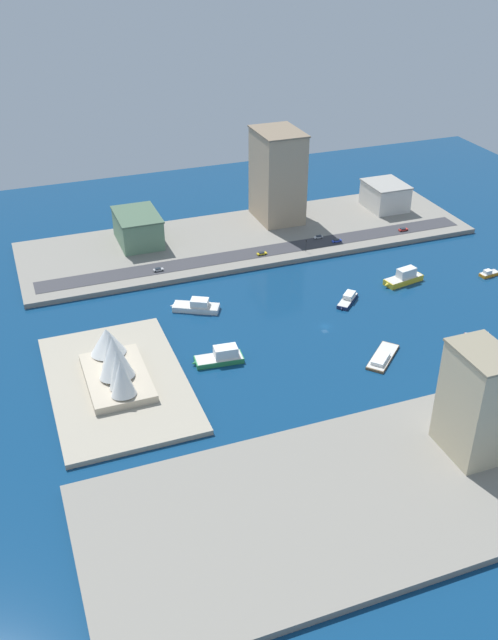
# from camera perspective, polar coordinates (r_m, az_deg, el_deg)

# --- Properties ---
(ground_plane) EXTENTS (440.00, 440.00, 0.00)m
(ground_plane) POSITION_cam_1_polar(r_m,az_deg,el_deg) (304.68, 6.19, -0.51)
(ground_plane) COLOR navy
(quay_west) EXTENTS (70.00, 240.00, 2.45)m
(quay_west) POSITION_cam_1_polar(r_m,az_deg,el_deg) (239.93, 16.35, -11.44)
(quay_west) COLOR gray
(quay_west) RESTS_ON ground_plane
(quay_east) EXTENTS (70.00, 240.00, 2.45)m
(quay_east) POSITION_cam_1_polar(r_m,az_deg,el_deg) (381.44, -0.08, 6.66)
(quay_east) COLOR gray
(quay_east) RESTS_ON ground_plane
(peninsula_point) EXTENTS (80.30, 50.00, 2.00)m
(peninsula_point) POSITION_cam_1_polar(r_m,az_deg,el_deg) (271.44, -10.58, -5.03)
(peninsula_point) COLOR #A89E89
(peninsula_point) RESTS_ON ground_plane
(road_strip) EXTENTS (12.32, 228.00, 0.15)m
(road_strip) POSITION_cam_1_polar(r_m,az_deg,el_deg) (363.07, 1.09, 5.56)
(road_strip) COLOR #38383D
(road_strip) RESTS_ON quay_east
(barge_flat_brown) EXTENTS (19.91, 20.79, 2.54)m
(barge_flat_brown) POSITION_cam_1_polar(r_m,az_deg,el_deg) (286.13, 10.72, -2.99)
(barge_flat_brown) COLOR brown
(barge_flat_brown) RESTS_ON ground_plane
(patrol_launch_navy) EXTENTS (14.38, 14.68, 3.72)m
(patrol_launch_navy) POSITION_cam_1_polar(r_m,az_deg,el_deg) (324.01, 8.01, 1.69)
(patrol_launch_navy) COLOR #1E284C
(patrol_launch_navy) RESTS_ON ground_plane
(ferry_white_commuter) EXTENTS (16.13, 21.76, 5.58)m
(ferry_white_commuter) POSITION_cam_1_polar(r_m,az_deg,el_deg) (314.85, -4.27, 1.12)
(ferry_white_commuter) COLOR silver
(ferry_white_commuter) RESTS_ON ground_plane
(ferry_yellow_fast) EXTENTS (10.41, 22.08, 7.07)m
(ferry_yellow_fast) POSITION_cam_1_polar(r_m,az_deg,el_deg) (345.10, 12.42, 3.37)
(ferry_yellow_fast) COLOR yellow
(ferry_yellow_fast) RESTS_ON ground_plane
(tugboat_red) EXTENTS (9.13, 11.63, 3.50)m
(tugboat_red) POSITION_cam_1_polar(r_m,az_deg,el_deg) (308.06, 18.07, -1.35)
(tugboat_red) COLOR red
(tugboat_red) RESTS_ON ground_plane
(water_taxi_orange) EXTENTS (5.26, 11.43, 3.25)m
(water_taxi_orange) POSITION_cam_1_polar(r_m,az_deg,el_deg) (363.40, 18.86, 3.59)
(water_taxi_orange) COLOR orange
(water_taxi_orange) RESTS_ON ground_plane
(ferry_green_doubledeck) EXTENTS (9.27, 20.95, 6.48)m
(ferry_green_doubledeck) POSITION_cam_1_polar(r_m,az_deg,el_deg) (279.32, -2.25, -2.96)
(ferry_green_doubledeck) COLOR #2D8C4C
(ferry_green_doubledeck) RESTS_ON ground_plane
(hotel_broad_white) EXTENTS (25.35, 21.26, 14.99)m
(hotel_broad_white) POSITION_cam_1_polar(r_m,az_deg,el_deg) (422.82, 10.96, 9.87)
(hotel_broad_white) COLOR silver
(hotel_broad_white) RESTS_ON quay_east
(apartment_midrise_tan) EXTENTS (31.60, 23.56, 49.80)m
(apartment_midrise_tan) POSITION_cam_1_polar(r_m,az_deg,el_deg) (395.24, 2.32, 11.60)
(apartment_midrise_tan) COLOR tan
(apartment_midrise_tan) RESTS_ON quay_east
(terminal_long_green) EXTENTS (31.33, 21.77, 15.93)m
(terminal_long_green) POSITION_cam_1_polar(r_m,az_deg,el_deg) (374.98, -8.98, 7.36)
(terminal_long_green) COLOR slate
(terminal_long_green) RESTS_ON quay_east
(office_block_beige) EXTENTS (22.16, 15.30, 38.47)m
(office_block_beige) POSITION_cam_1_polar(r_m,az_deg,el_deg) (234.34, 17.84, -6.39)
(office_block_beige) COLOR #C6B793
(office_block_beige) RESTS_ON quay_west
(pickup_red) EXTENTS (2.03, 5.09, 1.54)m
(pickup_red) POSITION_cam_1_polar(r_m,az_deg,el_deg) (395.51, 12.37, 7.17)
(pickup_red) COLOR black
(pickup_red) RESTS_ON road_strip
(taxi_yellow_cab) EXTENTS (2.13, 5.17, 1.47)m
(taxi_yellow_cab) POSITION_cam_1_polar(r_m,az_deg,el_deg) (359.23, 1.04, 5.41)
(taxi_yellow_cab) COLOR black
(taxi_yellow_cab) RESTS_ON road_strip
(van_white) EXTENTS (1.80, 4.86, 1.48)m
(van_white) POSITION_cam_1_polar(r_m,az_deg,el_deg) (379.46, 5.65, 6.71)
(van_white) COLOR black
(van_white) RESTS_ON road_strip
(hatchback_blue) EXTENTS (1.89, 5.21, 1.50)m
(hatchback_blue) POSITION_cam_1_polar(r_m,az_deg,el_deg) (376.08, 7.10, 6.39)
(hatchback_blue) COLOR black
(hatchback_blue) RESTS_ON road_strip
(sedan_silver) EXTENTS (1.95, 5.00, 1.55)m
(sedan_silver) POSITION_cam_1_polar(r_m,az_deg,el_deg) (345.57, -7.36, 4.07)
(sedan_silver) COLOR black
(sedan_silver) RESTS_ON road_strip
(traffic_light_waterfront) EXTENTS (0.36, 0.36, 6.50)m
(traffic_light_waterfront) POSITION_cam_1_polar(r_m,az_deg,el_deg) (362.57, 4.65, 6.17)
(traffic_light_waterfront) COLOR black
(traffic_light_waterfront) RESTS_ON quay_east
(opera_landmark) EXTENTS (42.23, 22.77, 19.91)m
(opera_landmark) POSITION_cam_1_polar(r_m,az_deg,el_deg) (267.83, -10.83, -3.29)
(opera_landmark) COLOR #BCAD93
(opera_landmark) RESTS_ON peninsula_point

